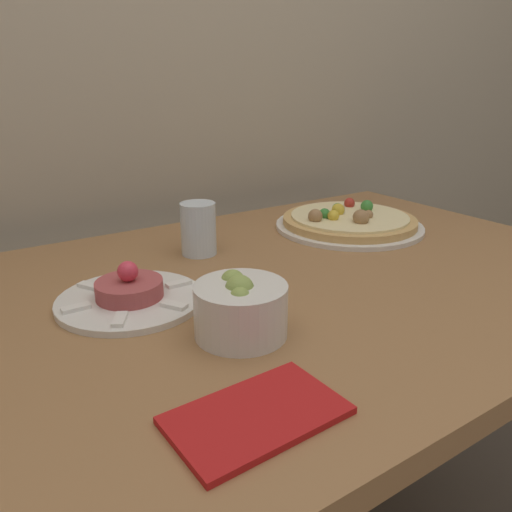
{
  "coord_description": "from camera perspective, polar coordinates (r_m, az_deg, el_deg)",
  "views": [
    {
      "loc": [
        -0.39,
        -0.22,
        1.12
      ],
      "look_at": [
        0.04,
        0.43,
        0.83
      ],
      "focal_mm": 35.0,
      "sensor_mm": 36.0,
      "label": 1
    }
  ],
  "objects": [
    {
      "name": "tartare_plate",
      "position": [
        0.78,
        -14.21,
        -4.35
      ],
      "size": [
        0.22,
        0.22,
        0.07
      ],
      "color": "silver",
      "rests_on": "dining_table"
    },
    {
      "name": "pizza_plate",
      "position": [
        1.15,
        10.57,
        3.9
      ],
      "size": [
        0.33,
        0.33,
        0.06
      ],
      "color": "silver",
      "rests_on": "dining_table"
    },
    {
      "name": "small_bowl",
      "position": [
        0.66,
        -1.79,
        -5.98
      ],
      "size": [
        0.12,
        0.12,
        0.09
      ],
      "color": "silver",
      "rests_on": "dining_table"
    },
    {
      "name": "dining_table",
      "position": [
        0.86,
        -1.65,
        -9.85
      ],
      "size": [
        1.42,
        0.82,
        0.79
      ],
      "color": "olive",
      "rests_on": "ground_plane"
    },
    {
      "name": "napkin",
      "position": [
        0.53,
        0.08,
        -17.74
      ],
      "size": [
        0.18,
        0.11,
        0.01
      ],
      "color": "red",
      "rests_on": "dining_table"
    },
    {
      "name": "drinking_glass",
      "position": [
        0.96,
        -6.6,
        3.11
      ],
      "size": [
        0.07,
        0.07,
        0.1
      ],
      "color": "silver",
      "rests_on": "dining_table"
    }
  ]
}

